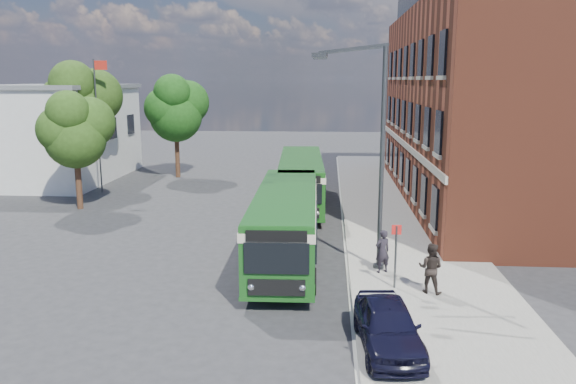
# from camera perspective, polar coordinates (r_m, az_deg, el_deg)

# --- Properties ---
(ground) EXTENTS (120.00, 120.00, 0.00)m
(ground) POSITION_cam_1_polar(r_m,az_deg,el_deg) (25.40, -3.07, -6.25)
(ground) COLOR #2C2C2F
(ground) RESTS_ON ground
(pavement) EXTENTS (6.00, 48.00, 0.15)m
(pavement) POSITION_cam_1_polar(r_m,az_deg,el_deg) (33.13, 10.81, -2.10)
(pavement) COLOR gray
(pavement) RESTS_ON ground
(kerb_line) EXTENTS (0.12, 48.00, 0.01)m
(kerb_line) POSITION_cam_1_polar(r_m,az_deg,el_deg) (32.93, 5.52, -2.16)
(kerb_line) COLOR beige
(kerb_line) RESTS_ON ground
(brick_office) EXTENTS (12.10, 26.00, 14.20)m
(brick_office) POSITION_cam_1_polar(r_m,az_deg,el_deg) (37.63, 21.30, 9.53)
(brick_office) COLOR brown
(brick_office) RESTS_ON ground
(white_building) EXTENTS (9.40, 13.40, 7.30)m
(white_building) POSITION_cam_1_polar(r_m,az_deg,el_deg) (47.19, -22.53, 5.63)
(white_building) COLOR beige
(white_building) RESTS_ON ground
(flagpole) EXTENTS (0.95, 0.10, 9.00)m
(flagpole) POSITION_cam_1_polar(r_m,az_deg,el_deg) (40.24, -18.73, 6.87)
(flagpole) COLOR #36393B
(flagpole) RESTS_ON ground
(street_lamp) EXTENTS (2.96, 2.38, 9.00)m
(street_lamp) POSITION_cam_1_polar(r_m,az_deg,el_deg) (22.27, 8.61, 3.78)
(street_lamp) COLOR #36393B
(street_lamp) RESTS_ON ground
(bus_stop_sign) EXTENTS (0.35, 0.08, 2.52)m
(bus_stop_sign) POSITION_cam_1_polar(r_m,az_deg,el_deg) (20.90, 10.89, -6.02)
(bus_stop_sign) COLOR #36393B
(bus_stop_sign) RESTS_ON ground
(bus_front) EXTENTS (2.86, 11.88, 3.02)m
(bus_front) POSITION_cam_1_polar(r_m,az_deg,el_deg) (24.04, -0.20, -2.71)
(bus_front) COLOR #174E18
(bus_front) RESTS_ON ground
(bus_rear) EXTENTS (3.14, 11.95, 3.02)m
(bus_rear) POSITION_cam_1_polar(r_m,az_deg,el_deg) (34.35, 1.33, 1.57)
(bus_rear) COLOR #174D16
(bus_rear) RESTS_ON ground
(parked_car) EXTENTS (1.98, 4.21, 1.39)m
(parked_car) POSITION_cam_1_polar(r_m,az_deg,el_deg) (16.56, 10.13, -13.19)
(parked_car) COLOR black
(parked_car) RESTS_ON pavement
(pedestrian_a) EXTENTS (0.75, 0.66, 1.74)m
(pedestrian_a) POSITION_cam_1_polar(r_m,az_deg,el_deg) (22.57, 9.57, -5.96)
(pedestrian_a) COLOR black
(pedestrian_a) RESTS_ON pavement
(pedestrian_b) EXTENTS (1.09, 0.99, 1.83)m
(pedestrian_b) POSITION_cam_1_polar(r_m,az_deg,el_deg) (20.84, 14.28, -7.49)
(pedestrian_b) COLOR black
(pedestrian_b) RESTS_ON pavement
(tree_left) EXTENTS (4.20, 3.99, 7.09)m
(tree_left) POSITION_cam_1_polar(r_m,az_deg,el_deg) (35.44, -20.81, 5.99)
(tree_left) COLOR #382114
(tree_left) RESTS_ON ground
(tree_mid) EXTENTS (5.31, 5.05, 8.97)m
(tree_mid) POSITION_cam_1_polar(r_m,az_deg,el_deg) (42.27, -20.37, 8.51)
(tree_mid) COLOR #382114
(tree_mid) RESTS_ON ground
(tree_right) EXTENTS (4.80, 4.56, 8.10)m
(tree_right) POSITION_cam_1_polar(r_m,az_deg,el_deg) (45.09, -11.30, 8.38)
(tree_right) COLOR #382114
(tree_right) RESTS_ON ground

